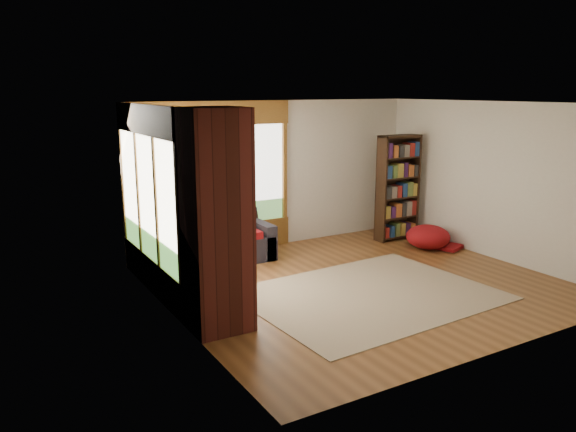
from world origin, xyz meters
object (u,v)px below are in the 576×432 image
area_rug (370,295)px  dog_brindle (186,237)px  pouf (428,236)px  brick_chimney (215,222)px  sectional_sofa (191,255)px  dog_tan (207,217)px  bookshelf (398,188)px

area_rug → dog_brindle: bearing=141.3°
pouf → dog_brindle: (-4.41, 0.30, 0.51)m
brick_chimney → area_rug: size_ratio=0.78×
brick_chimney → pouf: (4.60, 1.25, -1.08)m
sectional_sofa → dog_tan: bearing=27.7°
sectional_sofa → dog_tan: size_ratio=1.92×
bookshelf → sectional_sofa: bearing=179.7°
area_rug → dog_brindle: dog_brindle is taller
dog_tan → dog_brindle: size_ratio=1.49×
sectional_sofa → area_rug: 2.80m
sectional_sofa → dog_brindle: size_ratio=2.86×
bookshelf → dog_brindle: size_ratio=2.56×
sectional_sofa → dog_tan: (0.36, 0.19, 0.52)m
area_rug → brick_chimney: bearing=177.9°
pouf → dog_brindle: size_ratio=1.01×
brick_chimney → dog_brindle: (0.20, 1.55, -0.57)m
bookshelf → pouf: bearing=-85.4°
bookshelf → pouf: size_ratio=2.52×
brick_chimney → area_rug: (2.24, -0.08, -1.29)m
dog_brindle → bookshelf: bearing=-75.3°
bookshelf → dog_brindle: bookshelf is taller
brick_chimney → dog_tan: size_ratio=2.27×
brick_chimney → dog_brindle: brick_chimney is taller
dog_brindle → dog_tan: bearing=-33.2°
sectional_sofa → area_rug: (1.79, -2.13, -0.30)m
sectional_sofa → bookshelf: size_ratio=1.12×
dog_brindle → brick_chimney: bearing=-178.8°
bookshelf → dog_tan: 3.74m
pouf → dog_brindle: dog_brindle is taller
area_rug → pouf: (2.37, 1.33, 0.22)m
pouf → dog_tan: size_ratio=0.68×
area_rug → dog_tan: dog_tan is taller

